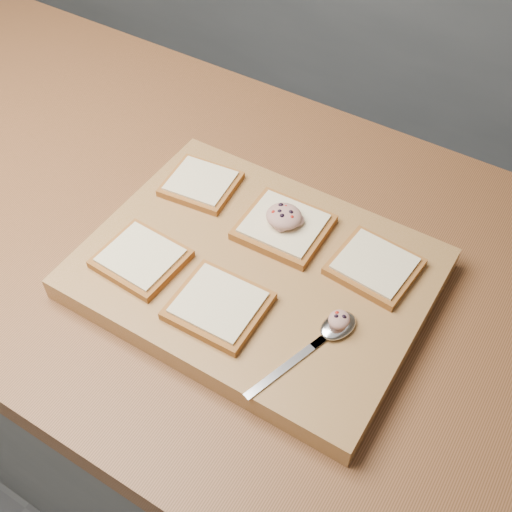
{
  "coord_description": "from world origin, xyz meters",
  "views": [
    {
      "loc": [
        0.47,
        -0.56,
        1.67
      ],
      "look_at": [
        0.15,
        -0.05,
        0.96
      ],
      "focal_mm": 45.0,
      "sensor_mm": 36.0,
      "label": 1
    }
  ],
  "objects_px": {
    "bread_far_center": "(284,227)",
    "tuna_salad_dollop": "(284,216)",
    "cutting_board": "(256,273)",
    "spoon": "(331,332)"
  },
  "relations": [
    {
      "from": "bread_far_center",
      "to": "tuna_salad_dollop",
      "type": "bearing_deg",
      "value": 154.31
    },
    {
      "from": "tuna_salad_dollop",
      "to": "cutting_board",
      "type": "bearing_deg",
      "value": -89.43
    },
    {
      "from": "bread_far_center",
      "to": "spoon",
      "type": "bearing_deg",
      "value": -41.41
    },
    {
      "from": "tuna_salad_dollop",
      "to": "spoon",
      "type": "xyz_separation_m",
      "value": [
        0.15,
        -0.13,
        -0.03
      ]
    },
    {
      "from": "bread_far_center",
      "to": "tuna_salad_dollop",
      "type": "relative_size",
      "value": 2.37
    },
    {
      "from": "cutting_board",
      "to": "bread_far_center",
      "type": "bearing_deg",
      "value": 90.01
    },
    {
      "from": "bread_far_center",
      "to": "tuna_salad_dollop",
      "type": "xyz_separation_m",
      "value": [
        -0.0,
        0.0,
        0.02
      ]
    },
    {
      "from": "tuna_salad_dollop",
      "to": "spoon",
      "type": "relative_size",
      "value": 0.29
    },
    {
      "from": "tuna_salad_dollop",
      "to": "spoon",
      "type": "bearing_deg",
      "value": -41.34
    },
    {
      "from": "bread_far_center",
      "to": "spoon",
      "type": "xyz_separation_m",
      "value": [
        0.15,
        -0.13,
        -0.0
      ]
    }
  ]
}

